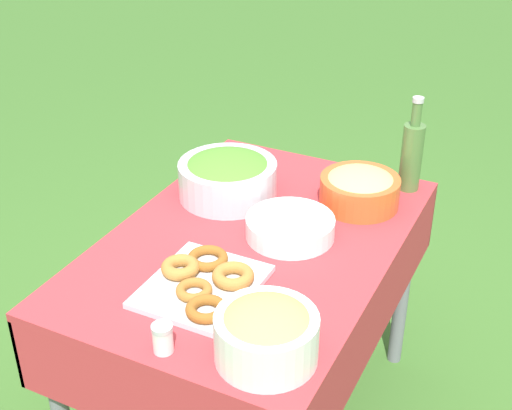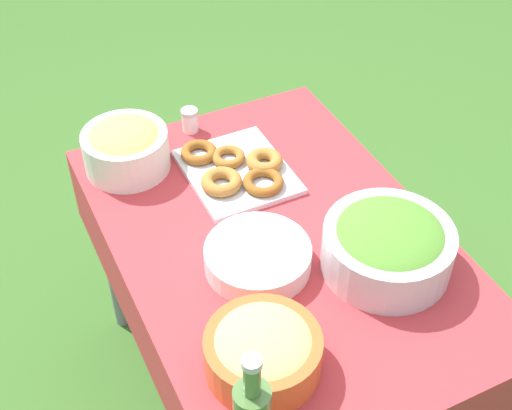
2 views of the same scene
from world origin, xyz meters
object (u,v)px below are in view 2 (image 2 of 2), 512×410
Objects in this scene: pasta_bowl at (263,350)px; fruit_bowl at (126,147)px; plate_stack at (258,257)px; donut_platter at (237,170)px; salad_bowl at (388,245)px.

pasta_bowl is 1.05× the size of fruit_bowl.
fruit_bowl is at bearing 18.02° from plate_stack.
pasta_bowl is 0.96× the size of plate_stack.
plate_stack is 0.53m from fruit_bowl.
pasta_bowl is at bearing -176.64° from fruit_bowl.
fruit_bowl reaches higher than donut_platter.
donut_platter is at bearing -122.84° from fruit_bowl.
fruit_bowl is at bearing 34.77° from salad_bowl.
pasta_bowl is at bearing 160.29° from donut_platter.
donut_platter is 0.31m from fruit_bowl.
fruit_bowl reaches higher than plate_stack.
fruit_bowl is (0.17, 0.26, 0.05)m from donut_platter.
donut_platter is 1.40× the size of fruit_bowl.
plate_stack is at bearing 163.76° from donut_platter.
salad_bowl reaches higher than pasta_bowl.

